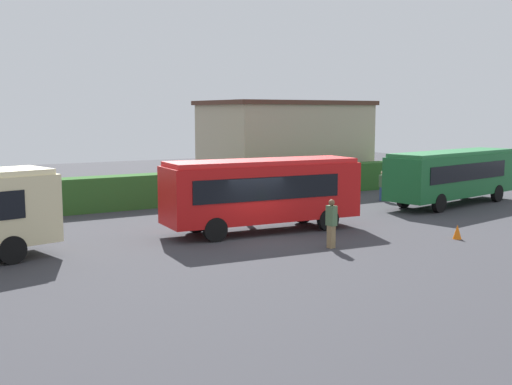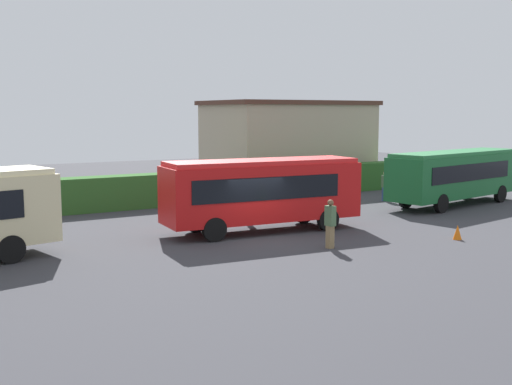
% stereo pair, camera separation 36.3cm
% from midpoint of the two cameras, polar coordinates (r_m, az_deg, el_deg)
% --- Properties ---
extents(ground_plane, '(86.16, 86.16, 0.00)m').
position_cam_midpoint_polar(ground_plane, '(26.38, 0.27, -4.13)').
color(ground_plane, '#38383D').
extents(bus_red, '(8.97, 3.10, 3.17)m').
position_cam_midpoint_polar(bus_red, '(27.49, 0.96, 0.19)').
color(bus_red, red).
rests_on(bus_red, ground_plane).
extents(bus_green, '(10.09, 4.09, 3.04)m').
position_cam_midpoint_polar(bus_green, '(37.26, 17.83, 1.60)').
color(bus_green, '#19602D').
rests_on(bus_green, ground_plane).
extents(person_center, '(0.30, 0.41, 1.90)m').
position_cam_midpoint_polar(person_center, '(24.42, 7.14, -2.68)').
color(person_center, olive).
rests_on(person_center, ground_plane).
extents(person_right, '(0.45, 0.55, 1.88)m').
position_cam_midpoint_polar(person_right, '(29.88, -0.56, -0.85)').
color(person_right, black).
rests_on(person_right, ground_plane).
extents(person_far, '(0.45, 0.33, 1.77)m').
position_cam_midpoint_polar(person_far, '(37.99, 11.84, 0.64)').
color(person_far, '#334C8C').
rests_on(person_far, ground_plane).
extents(hedge_row, '(55.08, 1.37, 1.82)m').
position_cam_midpoint_polar(hedge_row, '(35.55, -8.43, 0.24)').
color(hedge_row, '#2D5D25').
rests_on(hedge_row, ground_plane).
extents(depot_building, '(11.18, 7.35, 6.01)m').
position_cam_midpoint_polar(depot_building, '(45.33, 3.12, 4.47)').
color(depot_building, tan).
rests_on(depot_building, ground_plane).
extents(traffic_cone, '(0.36, 0.36, 0.60)m').
position_cam_midpoint_polar(traffic_cone, '(27.36, 18.09, -3.44)').
color(traffic_cone, orange).
rests_on(traffic_cone, ground_plane).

